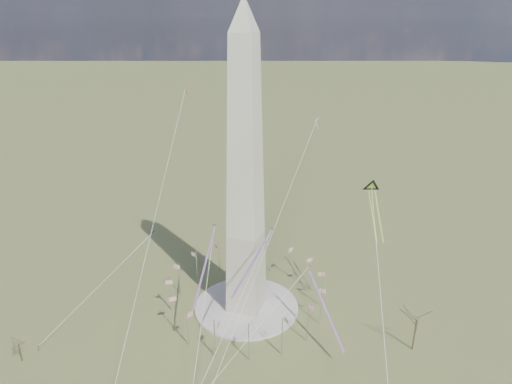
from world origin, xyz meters
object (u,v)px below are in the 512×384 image
(person_west, at_px, (39,348))
(kite_delta_black, at_px, (372,190))
(tree_near, at_px, (417,318))
(washington_monument, at_px, (245,178))

(person_west, xyz_separation_m, kite_delta_black, (89.13, 56.86, 42.59))
(tree_near, bearing_deg, kite_delta_black, 135.49)
(tree_near, distance_m, kite_delta_black, 40.65)
(tree_near, xyz_separation_m, person_west, (-107.09, -39.20, -10.69))
(washington_monument, bearing_deg, person_west, -141.03)
(washington_monument, relative_size, person_west, 61.91)
(person_west, relative_size, kite_delta_black, 0.09)
(washington_monument, bearing_deg, kite_delta_black, 21.88)
(washington_monument, xyz_separation_m, tree_near, (55.35, -2.64, -36.46))
(person_west, distance_m, kite_delta_black, 113.98)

